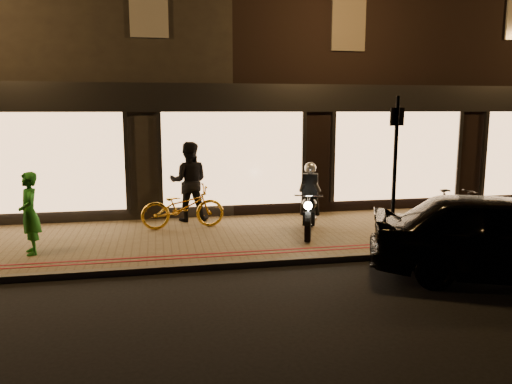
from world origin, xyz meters
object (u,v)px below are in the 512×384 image
bicycle_gold (183,207)px  parked_car (505,236)px  motorcycle (310,206)px  sign_post (395,164)px  person_green (29,213)px

bicycle_gold → parked_car: 6.71m
motorcycle → sign_post: sign_post is taller
motorcycle → person_green: (-5.70, -0.48, 0.18)m
sign_post → parked_car: 2.46m
sign_post → parked_car: size_ratio=0.68×
motorcycle → parked_car: size_ratio=0.42×
motorcycle → sign_post: 2.15m
parked_car → person_green: bearing=95.2°
motorcycle → bicycle_gold: size_ratio=0.97×
bicycle_gold → person_green: bearing=113.0°
motorcycle → person_green: 5.72m
sign_post → bicycle_gold: sign_post is taller
sign_post → parked_car: sign_post is taller
motorcycle → sign_post: (1.35, -1.29, 1.06)m
parked_car → bicycle_gold: bearing=74.1°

